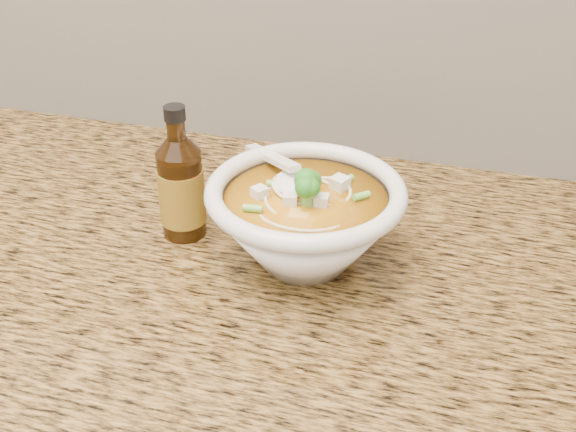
# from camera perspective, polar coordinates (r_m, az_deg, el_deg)

# --- Properties ---
(counter_slab) EXTENTS (4.00, 0.68, 0.04)m
(counter_slab) POSITION_cam_1_polar(r_m,az_deg,el_deg) (0.94, -17.85, -2.08)
(counter_slab) COLOR olive
(counter_slab) RESTS_ON cabinet
(soup_bowl) EXTENTS (0.22, 0.22, 0.12)m
(soup_bowl) POSITION_cam_1_polar(r_m,az_deg,el_deg) (0.80, 1.38, -0.50)
(soup_bowl) COLOR white
(soup_bowl) RESTS_ON counter_slab
(hot_sauce_bottle) EXTENTS (0.07, 0.07, 0.17)m
(hot_sauce_bottle) POSITION_cam_1_polar(r_m,az_deg,el_deg) (0.85, -8.43, 2.21)
(hot_sauce_bottle) COLOR #391F07
(hot_sauce_bottle) RESTS_ON counter_slab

